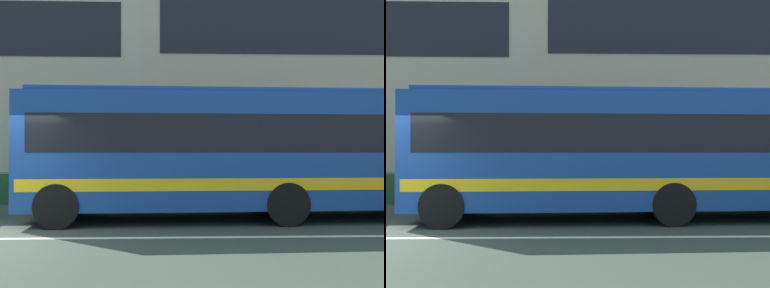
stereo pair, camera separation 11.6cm
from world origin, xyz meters
The scene contains 3 objects.
hedge_row_far centered at (3.81, 6.02, 0.49)m, with size 17.40×1.10×0.97m, color #2F6134.
apartment_block_right centered at (13.37, 16.03, 6.36)m, with size 22.27×10.28×12.71m.
transit_bus centered at (5.69, 2.35, 1.77)m, with size 11.14×2.93×3.20m.
Camera 2 is at (3.97, -8.70, 1.75)m, focal length 40.82 mm.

